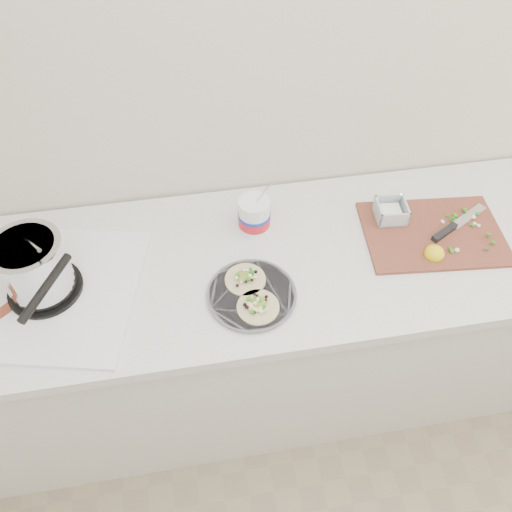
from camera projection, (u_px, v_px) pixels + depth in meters
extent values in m
cube|color=beige|center=(270.00, 86.00, 1.45)|extent=(3.50, 0.05, 2.60)
cube|color=silver|center=(279.00, 330.00, 1.92)|extent=(2.40, 0.62, 0.86)
cube|color=silver|center=(286.00, 260.00, 1.57)|extent=(2.44, 0.66, 0.04)
cube|color=silver|center=(47.00, 291.00, 1.46)|extent=(0.62, 0.59, 0.01)
cylinder|color=black|center=(46.00, 288.00, 1.45)|extent=(0.21, 0.21, 0.01)
torus|color=black|center=(44.00, 285.00, 1.43)|extent=(0.18, 0.18, 0.02)
cylinder|color=silver|center=(33.00, 265.00, 1.36)|extent=(0.18, 0.18, 0.16)
cylinder|color=#545359|center=(252.00, 295.00, 1.45)|extent=(0.25, 0.25, 0.01)
cylinder|color=#545359|center=(252.00, 294.00, 1.44)|extent=(0.26, 0.26, 0.00)
cylinder|color=white|center=(254.00, 215.00, 1.58)|extent=(0.10, 0.10, 0.12)
cylinder|color=red|center=(254.00, 218.00, 1.59)|extent=(0.10, 0.10, 0.04)
cylinder|color=#192D99|center=(254.00, 214.00, 1.58)|extent=(0.10, 0.10, 0.01)
cube|color=brown|center=(433.00, 233.00, 1.61)|extent=(0.47, 0.35, 0.01)
cube|color=white|center=(390.00, 213.00, 1.63)|extent=(0.06, 0.06, 0.03)
ellipsoid|color=yellow|center=(435.00, 252.00, 1.53)|extent=(0.06, 0.06, 0.05)
cube|color=silver|center=(468.00, 216.00, 1.64)|extent=(0.16, 0.11, 0.00)
cube|color=black|center=(445.00, 232.00, 1.59)|extent=(0.10, 0.07, 0.02)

